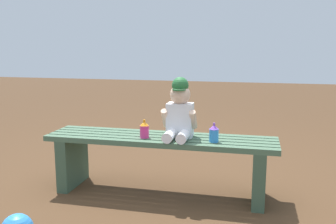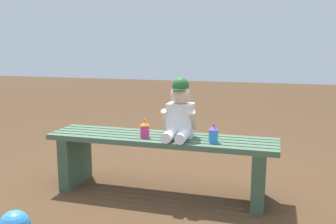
# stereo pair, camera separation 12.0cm
# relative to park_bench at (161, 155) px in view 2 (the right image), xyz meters

# --- Properties ---
(ground_plane) EXTENTS (16.00, 16.00, 0.00)m
(ground_plane) POSITION_rel_park_bench_xyz_m (0.00, 0.00, -0.27)
(ground_plane) COLOR #4C331E
(park_bench) EXTENTS (1.56, 0.35, 0.41)m
(park_bench) POSITION_rel_park_bench_xyz_m (0.00, 0.00, 0.00)
(park_bench) COLOR #47664C
(park_bench) RESTS_ON ground_plane
(child_figure) EXTENTS (0.23, 0.27, 0.40)m
(child_figure) POSITION_rel_park_bench_xyz_m (0.13, 0.00, 0.31)
(child_figure) COLOR white
(child_figure) RESTS_ON park_bench
(sippy_cup_left) EXTENTS (0.06, 0.06, 0.12)m
(sippy_cup_left) POSITION_rel_park_bench_xyz_m (-0.09, -0.06, 0.19)
(sippy_cup_left) COLOR #E5337F
(sippy_cup_left) RESTS_ON park_bench
(sippy_cup_right) EXTENTS (0.06, 0.06, 0.12)m
(sippy_cup_right) POSITION_rel_park_bench_xyz_m (0.37, -0.06, 0.19)
(sippy_cup_right) COLOR #338CE5
(sippy_cup_right) RESTS_ON park_bench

